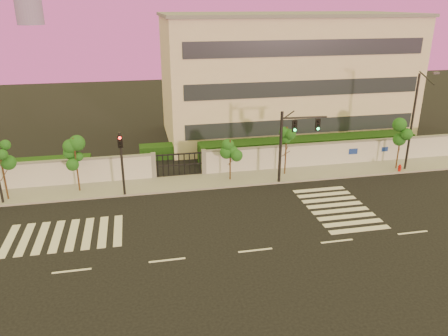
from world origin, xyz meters
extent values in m
plane|color=black|center=(0.00, 0.00, 0.00)|extent=(120.00, 120.00, 0.00)
cube|color=gray|center=(0.00, 10.50, 0.07)|extent=(60.00, 3.00, 0.15)
cube|color=silver|center=(14.50, 12.00, 1.00)|extent=(31.00, 0.30, 2.00)
cube|color=slate|center=(14.50, 12.00, 2.06)|extent=(31.00, 0.36, 0.12)
cube|color=slate|center=(-5.00, 12.00, 1.10)|extent=(0.35, 0.35, 2.20)
cube|color=slate|center=(-1.00, 12.00, 1.10)|extent=(0.35, 0.35, 2.20)
cube|color=#113510|center=(9.00, 14.50, 0.90)|extent=(20.00, 2.00, 1.80)
cube|color=#113510|center=(-16.00, 14.50, 0.70)|extent=(12.00, 1.80, 1.40)
cube|color=#113510|center=(-3.00, 17.00, 0.60)|extent=(6.00, 1.50, 1.20)
cube|color=beige|center=(9.00, 22.00, 6.00)|extent=(24.00, 12.00, 12.00)
cube|color=#262D38|center=(9.00, 15.98, 2.50)|extent=(22.00, 0.08, 1.40)
cube|color=#262D38|center=(9.00, 15.98, 6.00)|extent=(22.00, 0.08, 1.40)
cube|color=#262D38|center=(9.00, 15.98, 9.50)|extent=(22.00, 0.08, 1.40)
cube|color=slate|center=(9.00, 22.00, 12.10)|extent=(24.40, 12.40, 0.30)
cube|color=silver|center=(-14.00, 4.00, 0.01)|extent=(0.50, 4.00, 0.02)
cube|color=silver|center=(-13.10, 4.00, 0.01)|extent=(0.50, 4.00, 0.02)
cube|color=silver|center=(-12.20, 4.00, 0.01)|extent=(0.50, 4.00, 0.02)
cube|color=silver|center=(-11.30, 4.00, 0.01)|extent=(0.50, 4.00, 0.02)
cube|color=silver|center=(-10.40, 4.00, 0.01)|extent=(0.50, 4.00, 0.02)
cube|color=silver|center=(-9.50, 4.00, 0.01)|extent=(0.50, 4.00, 0.02)
cube|color=silver|center=(-8.60, 4.00, 0.01)|extent=(0.50, 4.00, 0.02)
cube|color=silver|center=(-7.70, 4.00, 0.01)|extent=(0.50, 4.00, 0.02)
cube|color=silver|center=(7.00, 1.00, 0.01)|extent=(4.00, 0.50, 0.02)
cube|color=silver|center=(7.00, 1.90, 0.01)|extent=(4.00, 0.50, 0.02)
cube|color=silver|center=(7.00, 2.80, 0.01)|extent=(4.00, 0.50, 0.02)
cube|color=silver|center=(7.00, 3.70, 0.01)|extent=(4.00, 0.50, 0.02)
cube|color=silver|center=(7.00, 4.60, 0.01)|extent=(4.00, 0.50, 0.02)
cube|color=silver|center=(7.00, 5.50, 0.01)|extent=(4.00, 0.50, 0.02)
cube|color=silver|center=(7.00, 6.40, 0.01)|extent=(4.00, 0.50, 0.02)
cube|color=silver|center=(7.00, 7.30, 0.01)|extent=(4.00, 0.50, 0.02)
cube|color=silver|center=(-10.00, 0.00, 0.01)|extent=(2.00, 0.15, 0.01)
cube|color=silver|center=(-5.00, 0.00, 0.01)|extent=(2.00, 0.15, 0.01)
cube|color=silver|center=(0.00, 0.00, 0.01)|extent=(2.00, 0.15, 0.01)
cube|color=silver|center=(5.00, 0.00, 0.01)|extent=(2.00, 0.15, 0.01)
cube|color=silver|center=(10.00, 0.00, 0.01)|extent=(2.00, 0.15, 0.01)
cylinder|color=#382314|center=(-15.40, 10.00, 2.17)|extent=(0.12, 0.12, 4.34)
sphere|color=#164F18|center=(-15.40, 10.00, 3.47)|extent=(1.08, 1.08, 1.08)
sphere|color=#164F18|center=(-15.05, 10.19, 2.82)|extent=(0.83, 0.83, 0.83)
cylinder|color=#382314|center=(-10.57, 10.49, 2.11)|extent=(0.12, 0.12, 4.21)
sphere|color=#164F18|center=(-10.57, 10.49, 3.37)|extent=(1.06, 1.06, 1.06)
sphere|color=#164F18|center=(-10.23, 10.68, 2.74)|extent=(0.81, 0.81, 0.81)
sphere|color=#164F18|center=(-10.86, 10.34, 2.95)|extent=(0.77, 0.77, 0.77)
cylinder|color=#382314|center=(0.82, 10.34, 1.70)|extent=(0.11, 0.11, 3.40)
sphere|color=#164F18|center=(0.82, 10.34, 2.72)|extent=(0.99, 0.99, 0.99)
sphere|color=#164F18|center=(1.14, 10.52, 2.21)|extent=(0.76, 0.76, 0.76)
sphere|color=#164F18|center=(0.55, 10.21, 2.38)|extent=(0.72, 0.72, 0.72)
cylinder|color=#382314|center=(5.43, 10.62, 2.05)|extent=(0.11, 0.11, 4.09)
sphere|color=#164F18|center=(5.43, 10.62, 3.27)|extent=(1.04, 1.04, 1.04)
sphere|color=#164F18|center=(5.76, 10.81, 2.66)|extent=(0.79, 0.79, 0.79)
sphere|color=#164F18|center=(5.15, 10.48, 2.87)|extent=(0.76, 0.76, 0.76)
cylinder|color=#382314|center=(15.02, 9.92, 2.12)|extent=(0.12, 0.12, 4.23)
sphere|color=#164F18|center=(15.02, 9.92, 3.38)|extent=(1.08, 1.08, 1.08)
sphere|color=#164F18|center=(15.37, 10.12, 2.75)|extent=(0.83, 0.83, 0.83)
sphere|color=#164F18|center=(14.73, 9.77, 2.96)|extent=(0.79, 0.79, 0.79)
cylinder|color=black|center=(4.45, 9.15, 2.86)|extent=(0.22, 0.22, 5.71)
cylinder|color=black|center=(6.20, 9.15, 5.16)|extent=(3.50, 0.39, 0.15)
cube|color=black|center=(5.46, 9.10, 4.56)|extent=(0.32, 0.17, 0.83)
sphere|color=#0CF259|center=(5.46, 8.99, 4.30)|extent=(0.18, 0.18, 0.18)
cube|color=black|center=(7.31, 9.10, 4.56)|extent=(0.32, 0.17, 0.83)
sphere|color=#0CF259|center=(7.31, 8.99, 4.30)|extent=(0.18, 0.18, 0.18)
cylinder|color=black|center=(-7.30, 9.12, 2.41)|extent=(0.17, 0.17, 4.82)
cube|color=black|center=(-7.30, 9.07, 4.18)|extent=(0.38, 0.19, 0.96)
sphere|color=red|center=(-7.30, 8.96, 4.48)|extent=(0.21, 0.21, 0.21)
cylinder|color=black|center=(15.67, 9.64, 4.03)|extent=(0.18, 0.18, 8.05)
cylinder|color=black|center=(15.67, 8.74, 7.85)|extent=(0.10, 1.93, 0.78)
cube|color=#3F3F44|center=(15.67, 7.83, 8.35)|extent=(0.50, 0.25, 0.15)
cylinder|color=#AC110B|center=(14.90, 9.22, 0.25)|extent=(0.22, 0.22, 0.50)
cylinder|color=#AC110B|center=(14.90, 9.22, 0.55)|extent=(0.28, 0.28, 0.10)
sphere|color=#AC110B|center=(14.90, 9.22, 0.65)|extent=(0.18, 0.18, 0.18)
cylinder|color=#AC110B|center=(14.90, 9.22, 0.35)|extent=(0.29, 0.20, 0.10)
camera|label=1|loc=(-6.12, -20.70, 13.23)|focal=35.00mm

